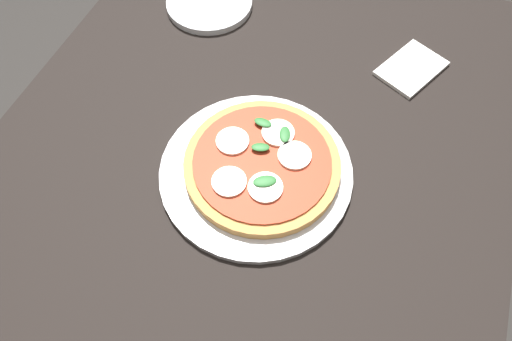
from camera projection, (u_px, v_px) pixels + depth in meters
name	position (u px, v px, depth m)	size (l,w,h in m)	color
ground_plane	(242.00, 311.00, 1.42)	(6.00, 6.00, 0.00)	#2D2B28
dining_table	(233.00, 219.00, 0.88)	(1.32, 0.91, 0.73)	black
serving_tray	(256.00, 172.00, 0.81)	(0.33, 0.33, 0.01)	silver
pizza	(262.00, 164.00, 0.80)	(0.26, 0.26, 0.03)	tan
plate_white	(209.00, 3.00, 1.03)	(0.19, 0.19, 0.01)	white
napkin	(411.00, 68.00, 0.93)	(0.13, 0.09, 0.01)	white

